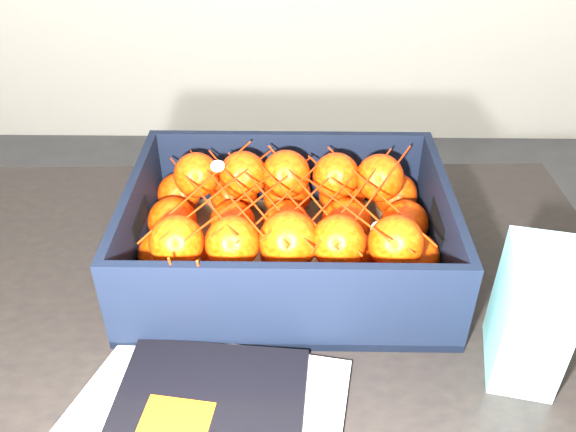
{
  "coord_description": "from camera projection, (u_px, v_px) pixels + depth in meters",
  "views": [
    {
      "loc": [
        0.03,
        -0.73,
        1.32
      ],
      "look_at": [
        0.02,
        -0.09,
        0.86
      ],
      "focal_mm": 37.13,
      "sensor_mm": 36.0,
      "label": 1
    }
  ],
  "objects": [
    {
      "name": "table",
      "position": [
        203.0,
        372.0,
        0.84
      ],
      "size": [
        1.22,
        0.83,
        0.75
      ],
      "color": "black",
      "rests_on": "ground"
    },
    {
      "name": "mesh_net",
      "position": [
        284.0,
        197.0,
        0.79
      ],
      "size": [
        0.36,
        0.29,
        0.09
      ],
      "color": "red",
      "rests_on": "clementine_heap"
    },
    {
      "name": "retail_carton",
      "position": [
        531.0,
        314.0,
        0.68
      ],
      "size": [
        0.09,
        0.12,
        0.16
      ],
      "primitive_type": "cube",
      "rotation": [
        0.0,
        0.0,
        -0.21
      ],
      "color": "white",
      "rests_on": "table"
    },
    {
      "name": "produce_crate",
      "position": [
        288.0,
        243.0,
        0.85
      ],
      "size": [
        0.44,
        0.33,
        0.13
      ],
      "color": "olive",
      "rests_on": "table"
    },
    {
      "name": "clementine_heap",
      "position": [
        289.0,
        229.0,
        0.83
      ],
      "size": [
        0.42,
        0.31,
        0.13
      ],
      "color": "red",
      "rests_on": "produce_crate"
    }
  ]
}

